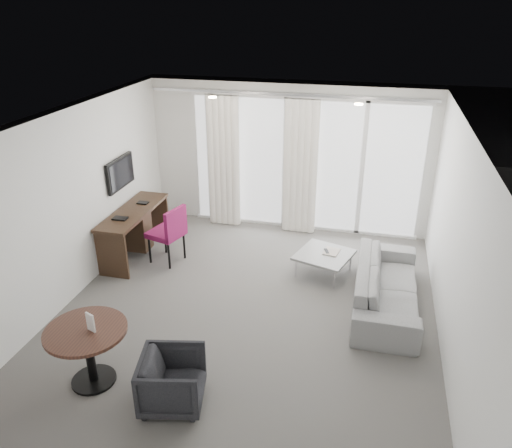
% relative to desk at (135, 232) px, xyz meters
% --- Properties ---
extents(floor, '(5.00, 6.00, 0.00)m').
position_rel_desk_xyz_m(floor, '(2.22, -1.29, -0.39)').
color(floor, '#5A5854').
rests_on(floor, ground).
extents(ceiling, '(5.00, 6.00, 0.00)m').
position_rel_desk_xyz_m(ceiling, '(2.22, -1.29, 2.21)').
color(ceiling, white).
rests_on(ceiling, ground).
extents(wall_left, '(0.00, 6.00, 2.60)m').
position_rel_desk_xyz_m(wall_left, '(-0.28, -1.29, 0.91)').
color(wall_left, silver).
rests_on(wall_left, ground).
extents(wall_right, '(0.00, 6.00, 2.60)m').
position_rel_desk_xyz_m(wall_right, '(4.72, -1.29, 0.91)').
color(wall_right, silver).
rests_on(wall_right, ground).
extents(wall_front, '(5.00, 0.00, 2.60)m').
position_rel_desk_xyz_m(wall_front, '(2.22, -4.29, 0.91)').
color(wall_front, silver).
rests_on(wall_front, ground).
extents(window_panel, '(4.00, 0.02, 2.38)m').
position_rel_desk_xyz_m(window_panel, '(2.52, 1.70, 0.81)').
color(window_panel, white).
rests_on(window_panel, ground).
extents(window_frame, '(4.10, 0.06, 2.44)m').
position_rel_desk_xyz_m(window_frame, '(2.52, 1.68, 0.81)').
color(window_frame, white).
rests_on(window_frame, ground).
extents(curtain_left, '(0.60, 0.20, 2.38)m').
position_rel_desk_xyz_m(curtain_left, '(1.07, 1.53, 0.81)').
color(curtain_left, white).
rests_on(curtain_left, ground).
extents(curtain_right, '(0.60, 0.20, 2.38)m').
position_rel_desk_xyz_m(curtain_right, '(2.47, 1.53, 0.81)').
color(curtain_right, white).
rests_on(curtain_right, ground).
extents(curtain_track, '(4.80, 0.04, 0.04)m').
position_rel_desk_xyz_m(curtain_track, '(2.22, 1.53, 2.06)').
color(curtain_track, '#B2B2B7').
rests_on(curtain_track, ceiling).
extents(downlight_a, '(0.12, 0.12, 0.02)m').
position_rel_desk_xyz_m(downlight_a, '(1.32, 0.31, 2.20)').
color(downlight_a, '#FFE0B2').
rests_on(downlight_a, ceiling).
extents(downlight_b, '(0.12, 0.12, 0.02)m').
position_rel_desk_xyz_m(downlight_b, '(3.42, 0.31, 2.20)').
color(downlight_b, '#FFE0B2').
rests_on(downlight_b, ceiling).
extents(desk, '(0.52, 1.67, 0.78)m').
position_rel_desk_xyz_m(desk, '(0.00, 0.00, 0.00)').
color(desk, '#312014').
rests_on(desk, floor).
extents(tv, '(0.05, 0.80, 0.50)m').
position_rel_desk_xyz_m(tv, '(-0.24, 0.16, 0.96)').
color(tv, black).
rests_on(tv, wall_left).
extents(desk_chair, '(0.64, 0.61, 0.96)m').
position_rel_desk_xyz_m(desk_chair, '(0.59, -0.09, 0.09)').
color(desk_chair, maroon).
rests_on(desk_chair, floor).
extents(round_table, '(1.15, 1.15, 0.71)m').
position_rel_desk_xyz_m(round_table, '(0.88, -2.90, -0.04)').
color(round_table, '#42251B').
rests_on(round_table, floor).
extents(menu_card, '(0.12, 0.06, 0.21)m').
position_rel_desk_xyz_m(menu_card, '(0.96, -2.90, 0.33)').
color(menu_card, white).
rests_on(menu_card, round_table).
extents(tub_armchair, '(0.78, 0.76, 0.60)m').
position_rel_desk_xyz_m(tub_armchair, '(1.89, -2.99, -0.09)').
color(tub_armchair, black).
rests_on(tub_armchair, floor).
extents(coffee_table, '(0.97, 0.97, 0.35)m').
position_rel_desk_xyz_m(coffee_table, '(3.10, 0.09, -0.22)').
color(coffee_table, gray).
rests_on(coffee_table, floor).
extents(remote, '(0.09, 0.16, 0.02)m').
position_rel_desk_xyz_m(remote, '(3.13, 0.16, -0.03)').
color(remote, black).
rests_on(remote, coffee_table).
extents(magazine, '(0.29, 0.34, 0.02)m').
position_rel_desk_xyz_m(magazine, '(3.21, 0.17, -0.03)').
color(magazine, gray).
rests_on(magazine, coffee_table).
extents(sofa, '(0.84, 2.14, 0.62)m').
position_rel_desk_xyz_m(sofa, '(4.05, -0.58, -0.08)').
color(sofa, gray).
rests_on(sofa, floor).
extents(terrace_slab, '(5.60, 3.00, 0.12)m').
position_rel_desk_xyz_m(terrace_slab, '(2.52, 3.21, -0.45)').
color(terrace_slab, '#4D4D50').
rests_on(terrace_slab, ground).
extents(rattan_chair_a, '(0.65, 0.65, 0.76)m').
position_rel_desk_xyz_m(rattan_chair_a, '(3.09, 3.48, -0.01)').
color(rattan_chair_a, brown).
rests_on(rattan_chair_a, terrace_slab).
extents(rattan_chair_b, '(0.53, 0.53, 0.76)m').
position_rel_desk_xyz_m(rattan_chair_b, '(4.02, 3.30, -0.01)').
color(rattan_chair_b, brown).
rests_on(rattan_chair_b, terrace_slab).
extents(rattan_table, '(0.50, 0.50, 0.47)m').
position_rel_desk_xyz_m(rattan_table, '(3.90, 2.95, -0.16)').
color(rattan_table, brown).
rests_on(rattan_table, terrace_slab).
extents(balustrade, '(5.50, 0.06, 1.05)m').
position_rel_desk_xyz_m(balustrade, '(2.52, 4.66, 0.11)').
color(balustrade, '#B2B2B7').
rests_on(balustrade, terrace_slab).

